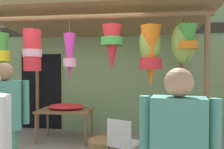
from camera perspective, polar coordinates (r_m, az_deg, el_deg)
shop_facade at (r=6.04m, az=-4.40°, el=6.09°), size 9.96×0.29×4.20m
market_stall_canopy at (r=4.52m, az=-2.49°, el=10.56°), size 4.27×2.57×2.77m
display_table at (r=5.22m, az=-11.74°, el=-9.50°), size 1.18×0.72×0.70m
flower_heap_on_table at (r=5.24m, az=-11.42°, el=-7.93°), size 0.81×0.56×0.12m
folding_chair at (r=3.63m, az=2.61°, el=-16.31°), size 0.53×0.53×0.84m
wicker_basket_by_table at (r=4.98m, az=0.54°, el=-16.01°), size 0.49×0.49×0.23m
wicker_basket_spare at (r=4.41m, az=-2.45°, el=-17.94°), size 0.55×0.55×0.29m
customer_foreground at (r=3.21m, az=-25.47°, el=-9.65°), size 0.54×0.37×1.69m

